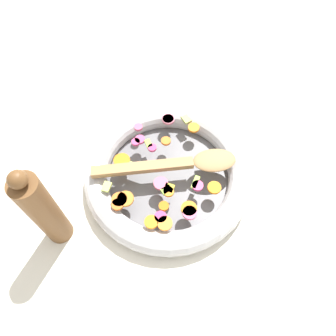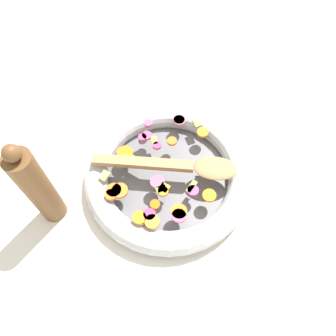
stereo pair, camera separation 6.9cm
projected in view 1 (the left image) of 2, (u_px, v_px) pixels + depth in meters
ground_plane at (168, 179)px, 0.73m from camera, size 4.00×4.00×0.00m
skillet at (168, 174)px, 0.71m from camera, size 0.36×0.36×0.05m
chopped_vegetables at (159, 176)px, 0.67m from camera, size 0.24×0.29×0.01m
wooden_spoon at (180, 164)px, 0.68m from camera, size 0.28×0.17×0.01m
pepper_mill at (43, 210)px, 0.57m from camera, size 0.05×0.05×0.24m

